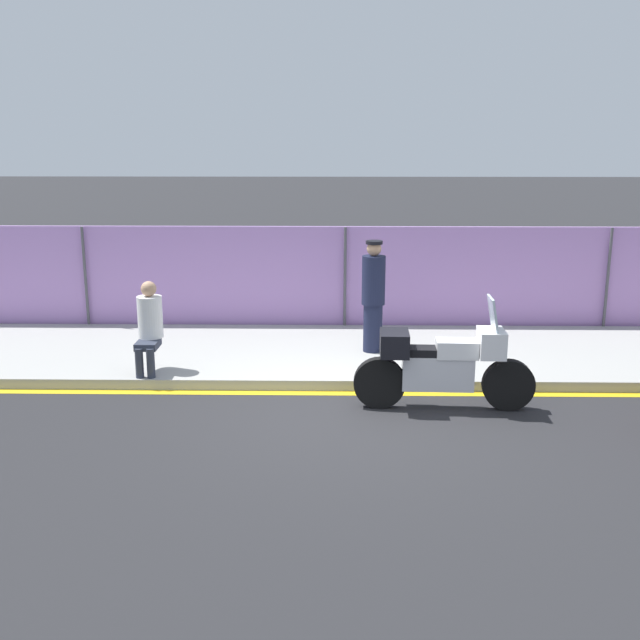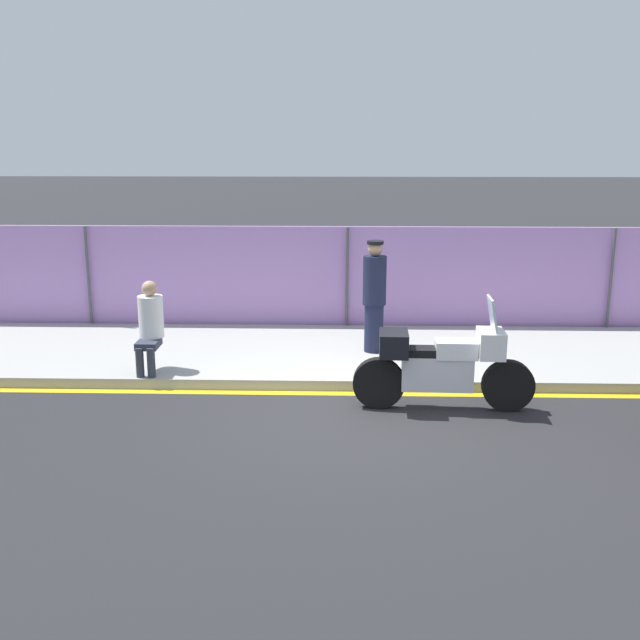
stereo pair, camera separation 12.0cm
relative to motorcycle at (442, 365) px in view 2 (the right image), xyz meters
name	(u,v)px [view 2 (the right image)]	position (x,y,z in m)	size (l,w,h in m)	color
ground_plane	(348,416)	(-1.18, -0.30, -0.59)	(120.00, 120.00, 0.00)	#262628
sidewalk	(347,354)	(-1.18, 2.23, -0.52)	(33.99, 3.16, 0.15)	#9E9E99
curb_paint_stripe	(348,393)	(-1.18, 0.56, -0.59)	(33.99, 0.18, 0.01)	gold
storefront_fence	(347,280)	(-1.18, 3.90, 0.35)	(32.29, 0.17, 1.89)	#AD7FC6
motorcycle	(442,365)	(0.00, 0.00, 0.00)	(2.30, 0.55, 1.47)	black
officer_standing	(374,295)	(-0.77, 2.15, 0.44)	(0.36, 0.36, 1.73)	#191E38
person_seated_on_curb	(150,321)	(-3.99, 1.10, 0.27)	(0.35, 0.65, 1.28)	#2D3342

